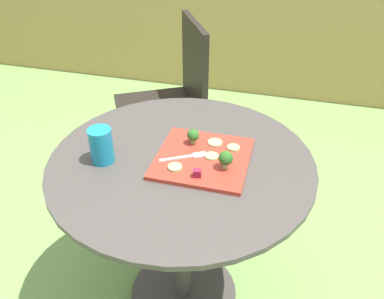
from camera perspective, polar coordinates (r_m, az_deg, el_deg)
name	(u,v)px	position (r m, az deg, el deg)	size (l,w,h in m)	color
ground_plane	(184,296)	(1.82, -1.17, -20.19)	(12.00, 12.00, 0.00)	#70994C
bamboo_fence	(259,8)	(3.16, 9.47, 19.32)	(8.00, 0.08, 1.36)	#A8894C
patio_table	(182,220)	(1.47, -1.38, -9.97)	(0.87, 0.87, 0.73)	#423D38
patio_chair	(174,93)	(2.15, -2.52, 8.04)	(0.60, 0.60, 0.90)	black
salad_plate	(203,158)	(1.29, 1.55, -1.26)	(0.29, 0.29, 0.01)	#AD3323
drinking_glass	(102,147)	(1.29, -12.77, 0.33)	(0.07, 0.07, 0.12)	teal
fork	(188,157)	(1.28, -0.64, -1.02)	(0.14, 0.09, 0.00)	silver
broccoli_floret_0	(226,158)	(1.22, 4.85, -1.28)	(0.05, 0.05, 0.06)	#99B770
broccoli_floret_1	(193,135)	(1.33, 0.17, 2.03)	(0.04, 0.04, 0.05)	#99B770
cucumber_slice_0	(175,167)	(1.23, -2.42, -2.53)	(0.04, 0.04, 0.01)	#8EB766
cucumber_slice_1	(234,148)	(1.33, 5.94, 0.28)	(0.04, 0.04, 0.01)	#8EB766
cucumber_slice_2	(215,142)	(1.35, 3.31, 1.01)	(0.05, 0.05, 0.01)	#8EB766
cucumber_slice_3	(212,156)	(1.28, 2.83, -0.94)	(0.04, 0.04, 0.01)	#8EB766
beet_chunk_0	(197,173)	(1.20, 0.73, -3.40)	(0.02, 0.02, 0.02)	maroon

